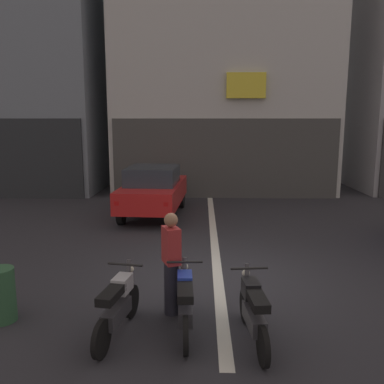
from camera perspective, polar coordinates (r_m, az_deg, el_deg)
name	(u,v)px	position (r m, az deg, el deg)	size (l,w,h in m)	color
ground_plane	(218,279)	(8.12, 3.73, -12.28)	(120.00, 120.00, 0.00)	#2B2B30
lane_centre_line	(211,212)	(13.86, 2.77, -2.84)	(0.20, 18.00, 0.01)	silver
building_mid_block	(221,62)	(20.77, 4.17, 17.90)	(9.41, 8.93, 11.93)	silver
car_red_crossing_near	(154,189)	(13.23, -5.46, 0.41)	(2.00, 4.20, 1.64)	black
car_black_down_street	(247,166)	(20.39, 7.88, 3.71)	(2.07, 4.22, 1.64)	black
motorcycle_silver_row_leftmost	(118,305)	(6.11, -10.49, -15.53)	(0.55, 1.66, 0.98)	black
motorcycle_blue_row_left_mid	(185,302)	(6.11, -1.00, -15.37)	(0.55, 1.67, 0.98)	black
motorcycle_black_row_centre	(253,310)	(5.93, 8.70, -16.31)	(0.55, 1.67, 0.98)	black
person_by_motorcycles	(171,263)	(6.47, -2.95, -10.06)	(0.34, 0.42, 1.67)	#23232D
trash_bin	(1,295)	(7.06, -25.54, -13.08)	(0.44, 0.44, 0.85)	#2D5938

